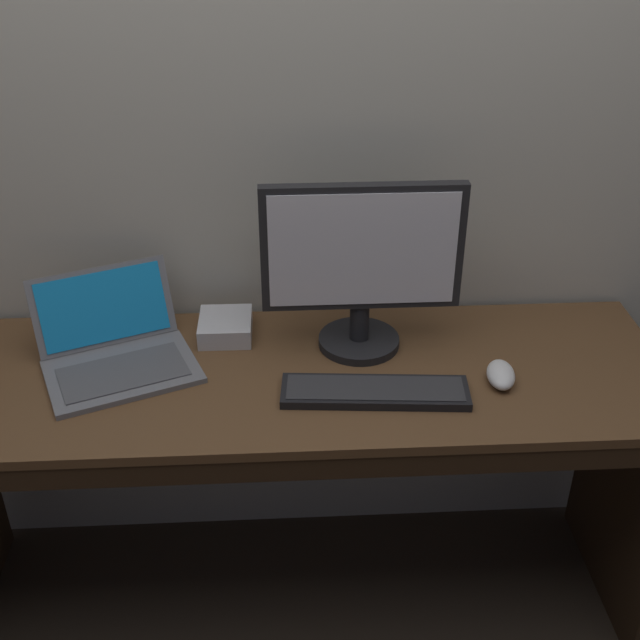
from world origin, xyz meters
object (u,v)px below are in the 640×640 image
at_px(external_monitor, 362,265).
at_px(external_drive_box, 226,327).
at_px(wired_keyboard, 375,392).
at_px(computer_mouse, 501,375).
at_px(laptop_space_gray, 116,349).

distance_m(external_monitor, external_drive_box, 0.39).
bearing_deg(wired_keyboard, computer_mouse, 7.05).
height_order(laptop_space_gray, external_monitor, external_monitor).
relative_size(external_monitor, external_drive_box, 3.27).
height_order(external_monitor, wired_keyboard, external_monitor).
bearing_deg(computer_mouse, external_drive_box, 167.37).
relative_size(laptop_space_gray, external_monitor, 0.91).
height_order(laptop_space_gray, wired_keyboard, laptop_space_gray).
bearing_deg(computer_mouse, laptop_space_gray, 179.79).
bearing_deg(external_drive_box, laptop_space_gray, -156.02).
relative_size(wired_keyboard, external_drive_box, 3.00).
distance_m(external_monitor, computer_mouse, 0.41).
height_order(external_monitor, external_drive_box, external_monitor).
xyz_separation_m(external_monitor, wired_keyboard, (0.02, -0.20, -0.22)).
bearing_deg(computer_mouse, external_monitor, 159.85).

